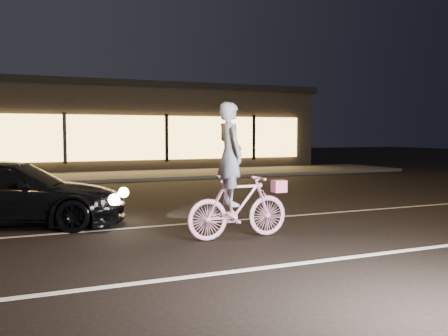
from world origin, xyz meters
name	(u,v)px	position (x,y,z in m)	size (l,w,h in m)	color
ground	(169,250)	(0.00, 0.00, 0.00)	(90.00, 90.00, 0.00)	black
lane_stripe_near	(204,275)	(0.00, -1.50, 0.00)	(60.00, 0.12, 0.01)	silver
lane_stripe_far	(138,227)	(0.00, 2.00, 0.00)	(60.00, 0.10, 0.01)	gray
sidewalk	(70,178)	(0.00, 13.00, 0.06)	(30.00, 4.00, 0.12)	#383533
storefront	(56,126)	(0.00, 18.97, 2.15)	(25.40, 8.42, 4.20)	black
cyclist	(236,191)	(1.31, 0.35, 0.83)	(1.85, 0.64, 2.33)	#FB4FA8
sedan	(12,194)	(-2.19, 3.17, 0.63)	(4.69, 3.19, 1.26)	black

